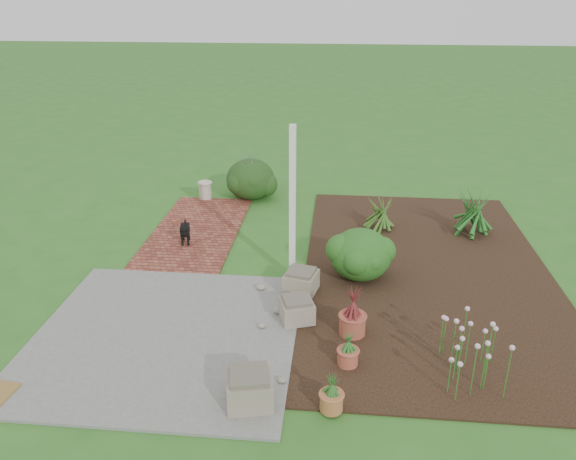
# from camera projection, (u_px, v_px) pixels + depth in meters

# --- Properties ---
(ground) EXTENTS (80.00, 80.00, 0.00)m
(ground) POSITION_uv_depth(u_px,v_px,m) (273.00, 279.00, 9.04)
(ground) COLOR #2A6620
(ground) RESTS_ON ground
(concrete_patio) EXTENTS (3.50, 3.50, 0.04)m
(concrete_patio) POSITION_uv_depth(u_px,v_px,m) (165.00, 336.00, 7.55)
(concrete_patio) COLOR slate
(concrete_patio) RESTS_ON ground
(brick_path) EXTENTS (1.60, 3.50, 0.04)m
(brick_path) POSITION_uv_depth(u_px,v_px,m) (197.00, 231.00, 10.78)
(brick_path) COLOR maroon
(brick_path) RESTS_ON ground
(garden_bed) EXTENTS (4.00, 7.00, 0.03)m
(garden_bed) POSITION_uv_depth(u_px,v_px,m) (427.00, 271.00, 9.27)
(garden_bed) COLOR black
(garden_bed) RESTS_ON ground
(veranda_post) EXTENTS (0.10, 0.10, 2.50)m
(veranda_post) POSITION_uv_depth(u_px,v_px,m) (293.00, 205.00, 8.61)
(veranda_post) COLOR white
(veranda_post) RESTS_ON ground
(stone_trough_near) EXTENTS (0.59, 0.59, 0.34)m
(stone_trough_near) POSITION_uv_depth(u_px,v_px,m) (250.00, 389.00, 6.26)
(stone_trough_near) COLOR gray
(stone_trough_near) RESTS_ON concrete_patio
(stone_trough_mid) EXTENTS (0.55, 0.55, 0.29)m
(stone_trough_mid) POSITION_uv_depth(u_px,v_px,m) (297.00, 310.00, 7.82)
(stone_trough_mid) COLOR #726D58
(stone_trough_mid) RESTS_ON concrete_patio
(stone_trough_far) EXTENTS (0.56, 0.56, 0.31)m
(stone_trough_far) POSITION_uv_depth(u_px,v_px,m) (301.00, 282.00, 8.55)
(stone_trough_far) COLOR gray
(stone_trough_far) RESTS_ON concrete_patio
(black_dog) EXTENTS (0.23, 0.51, 0.44)m
(black_dog) POSITION_uv_depth(u_px,v_px,m) (185.00, 230.00, 10.09)
(black_dog) COLOR black
(black_dog) RESTS_ON brick_path
(cream_ceramic_urn) EXTENTS (0.33, 0.33, 0.37)m
(cream_ceramic_urn) POSITION_uv_depth(u_px,v_px,m) (205.00, 190.00, 12.30)
(cream_ceramic_urn) COLOR #C2B3A0
(cream_ceramic_urn) RESTS_ON brick_path
(evergreen_shrub) EXTENTS (1.19, 1.19, 0.83)m
(evergreen_shrub) POSITION_uv_depth(u_px,v_px,m) (361.00, 253.00, 8.90)
(evergreen_shrub) COLOR #154410
(evergreen_shrub) RESTS_ON garden_bed
(agapanthus_clump_back) EXTENTS (1.21, 1.21, 0.96)m
(agapanthus_clump_back) POSITION_uv_depth(u_px,v_px,m) (473.00, 209.00, 10.46)
(agapanthus_clump_back) COLOR #113910
(agapanthus_clump_back) RESTS_ON garden_bed
(agapanthus_clump_front) EXTENTS (1.02, 1.02, 0.75)m
(agapanthus_clump_front) POSITION_uv_depth(u_px,v_px,m) (380.00, 211.00, 10.69)
(agapanthus_clump_front) COLOR #144211
(agapanthus_clump_front) RESTS_ON garden_bed
(pink_flower_patch) EXTENTS (1.16, 1.16, 0.73)m
(pink_flower_patch) POSITION_uv_depth(u_px,v_px,m) (465.00, 348.00, 6.66)
(pink_flower_patch) COLOR #113D0F
(pink_flower_patch) RESTS_ON garden_bed
(terracotta_pot_bronze) EXTENTS (0.39, 0.39, 0.29)m
(terracotta_pot_bronze) POSITION_uv_depth(u_px,v_px,m) (352.00, 324.00, 7.53)
(terracotta_pot_bronze) COLOR #984733
(terracotta_pot_bronze) RESTS_ON garden_bed
(terracotta_pot_small_left) EXTENTS (0.33, 0.33, 0.21)m
(terracotta_pot_small_left) POSITION_uv_depth(u_px,v_px,m) (348.00, 357.00, 6.93)
(terracotta_pot_small_left) COLOR #A74F38
(terracotta_pot_small_left) RESTS_ON garden_bed
(terracotta_pot_small_right) EXTENTS (0.34, 0.34, 0.22)m
(terracotta_pot_small_right) POSITION_uv_depth(u_px,v_px,m) (331.00, 402.00, 6.18)
(terracotta_pot_small_right) COLOR #A86138
(terracotta_pot_small_right) RESTS_ON garden_bed
(purple_flowering_bush) EXTENTS (1.39, 1.39, 0.91)m
(purple_flowering_bush) POSITION_uv_depth(u_px,v_px,m) (251.00, 178.00, 12.34)
(purple_flowering_bush) COLOR black
(purple_flowering_bush) RESTS_ON ground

